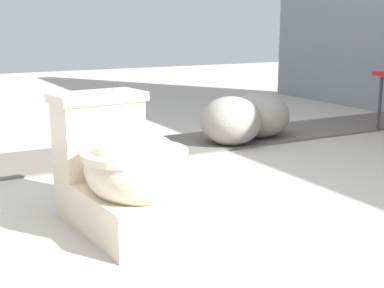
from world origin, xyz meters
The scene contains 5 objects.
ground_plane centered at (0.00, 0.00, 0.00)m, with size 14.00×14.00×0.00m, color #B7B2A8.
gravel_strip centered at (-1.20, 0.50, 0.01)m, with size 0.56×8.00×0.01m, color #605B56.
toilet centered at (-0.03, -0.03, 0.22)m, with size 0.66×0.43×0.52m.
boulder_near centered at (-1.05, 1.11, 0.16)m, with size 0.40×0.40×0.32m, color gray.
boulder_far centered at (-1.16, 1.41, 0.16)m, with size 0.44×0.42×0.31m, color gray.
Camera 1 is at (1.81, -0.74, 0.78)m, focal length 50.00 mm.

